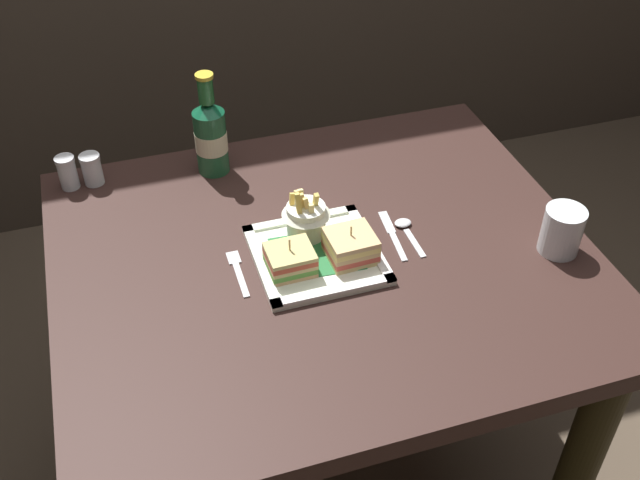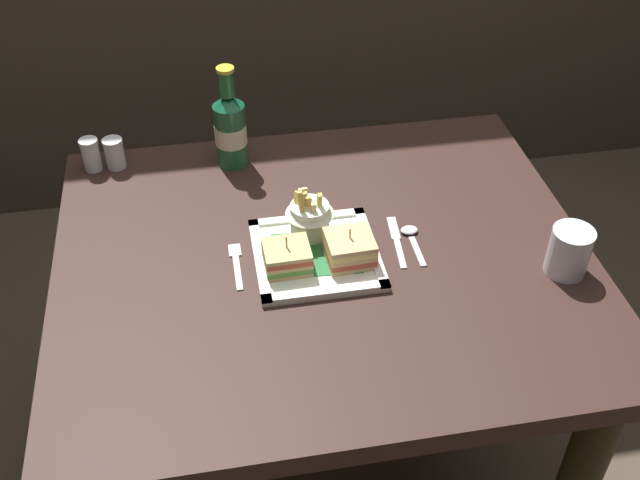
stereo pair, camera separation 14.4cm
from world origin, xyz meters
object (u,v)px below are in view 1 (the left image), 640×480
(fries_cup, at_px, (306,215))
(beer_bottle, at_px, (211,135))
(sandwich_half_right, at_px, (351,246))
(pepper_shaker, at_px, (92,171))
(sandwich_half_left, at_px, (290,260))
(salt_shaker, at_px, (68,174))
(dining_table, at_px, (323,304))
(square_plate, at_px, (316,255))
(fork, at_px, (238,270))
(spoon, at_px, (406,228))
(water_glass, at_px, (561,233))
(knife, at_px, (392,233))

(fries_cup, distance_m, beer_bottle, 0.32)
(sandwich_half_right, xyz_separation_m, pepper_shaker, (-0.45, 0.41, -0.01))
(sandwich_half_left, xyz_separation_m, salt_shaker, (-0.38, 0.41, -0.00))
(dining_table, relative_size, sandwich_half_right, 11.32)
(square_plate, xyz_separation_m, fork, (-0.15, 0.01, -0.01))
(square_plate, xyz_separation_m, fries_cup, (-0.00, 0.06, 0.05))
(spoon, bearing_deg, pepper_shaker, 148.73)
(sandwich_half_left, distance_m, salt_shaker, 0.56)
(beer_bottle, relative_size, spoon, 1.98)
(sandwich_half_left, height_order, water_glass, water_glass)
(sandwich_half_left, bearing_deg, pepper_shaker, 128.68)
(sandwich_half_left, bearing_deg, beer_bottle, 100.35)
(knife, height_order, salt_shaker, salt_shaker)
(water_glass, bearing_deg, pepper_shaker, 149.28)
(water_glass, height_order, spoon, water_glass)
(dining_table, bearing_deg, pepper_shaker, 137.13)
(sandwich_half_right, xyz_separation_m, fork, (-0.21, 0.04, -0.04))
(sandwich_half_right, bearing_deg, knife, 25.40)
(square_plate, bearing_deg, salt_shaker, 138.88)
(sandwich_half_left, relative_size, spoon, 0.74)
(fork, bearing_deg, water_glass, -11.81)
(fork, bearing_deg, spoon, 3.07)
(square_plate, bearing_deg, fork, 176.86)
(sandwich_half_right, xyz_separation_m, spoon, (0.14, 0.05, -0.03))
(beer_bottle, xyz_separation_m, water_glass, (0.59, -0.47, -0.05))
(fork, bearing_deg, sandwich_half_right, -9.50)
(dining_table, distance_m, sandwich_half_left, 0.19)
(square_plate, bearing_deg, dining_table, 22.44)
(knife, bearing_deg, fork, -177.31)
(knife, xyz_separation_m, salt_shaker, (-0.61, 0.36, 0.03))
(sandwich_half_left, height_order, salt_shaker, sandwich_half_left)
(sandwich_half_right, distance_m, knife, 0.12)
(beer_bottle, xyz_separation_m, fork, (-0.02, -0.35, -0.09))
(sandwich_half_left, distance_m, beer_bottle, 0.39)
(square_plate, bearing_deg, fries_cup, 91.75)
(dining_table, height_order, spoon, spoon)
(sandwich_half_right, relative_size, salt_shaker, 1.21)
(fork, xyz_separation_m, knife, (0.32, 0.02, 0.00))
(fork, height_order, salt_shaker, salt_shaker)
(dining_table, bearing_deg, square_plate, -157.56)
(fries_cup, bearing_deg, knife, -12.82)
(fries_cup, relative_size, salt_shaker, 1.52)
(fork, distance_m, knife, 0.32)
(fork, distance_m, salt_shaker, 0.47)
(water_glass, xyz_separation_m, salt_shaker, (-0.90, 0.51, -0.01))
(square_plate, distance_m, salt_shaker, 0.59)
(water_glass, bearing_deg, sandwich_half_right, 166.97)
(water_glass, relative_size, knife, 0.61)
(beer_bottle, height_order, salt_shaker, beer_bottle)
(knife, relative_size, salt_shaker, 2.08)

